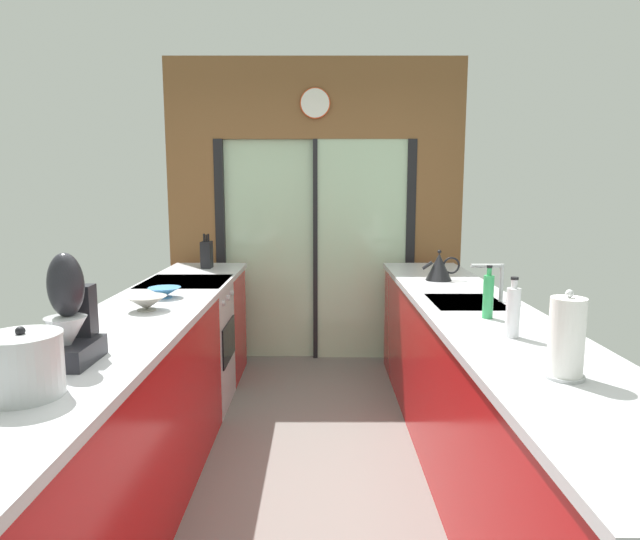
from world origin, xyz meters
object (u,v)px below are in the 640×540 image
object	(u,v)px
mixing_bowl_near	(149,303)
mixing_bowl_far	(167,292)
oven_range	(190,344)
stock_pot	(26,365)
stand_mixer	(72,321)
soap_bottle_near	(515,311)
knife_block	(209,254)
soap_bottle_far	(490,296)
kettle	(441,267)
paper_towel_roll	(569,339)

from	to	relation	value
mixing_bowl_near	mixing_bowl_far	distance (m)	0.34
oven_range	stock_pot	world-z (taller)	stock_pot
stand_mixer	soap_bottle_near	bearing A→B (deg)	11.39
knife_block	soap_bottle_near	size ratio (longest dim) A/B	1.05
soap_bottle_near	oven_range	bearing A→B (deg)	141.00
mixing_bowl_far	soap_bottle_far	xyz separation A→B (m)	(1.78, -0.51, 0.08)
knife_block	stock_pot	xyz separation A→B (m)	(0.00, -2.79, -0.01)
mixing_bowl_far	soap_bottle_far	distance (m)	1.85
knife_block	soap_bottle_far	size ratio (longest dim) A/B	1.05
soap_bottle_far	kettle	bearing A→B (deg)	89.89
kettle	paper_towel_roll	xyz separation A→B (m)	(-0.00, -2.02, 0.04)
stand_mixer	stock_pot	size ratio (longest dim) A/B	1.72
oven_range	kettle	world-z (taller)	kettle
kettle	soap_bottle_near	size ratio (longest dim) A/B	1.01
mixing_bowl_far	knife_block	xyz separation A→B (m)	(-0.00, 1.24, 0.08)
oven_range	stand_mixer	size ratio (longest dim) A/B	2.19
stand_mixer	kettle	bearing A→B (deg)	46.15
paper_towel_roll	mixing_bowl_far	bearing A→B (deg)	142.06
oven_range	knife_block	world-z (taller)	knife_block
soap_bottle_far	knife_block	bearing A→B (deg)	135.48
oven_range	mixing_bowl_far	distance (m)	0.77
knife_block	kettle	distance (m)	1.88
paper_towel_roll	knife_block	bearing A→B (deg)	124.15
mixing_bowl_far	paper_towel_roll	xyz separation A→B (m)	(1.78, -1.39, 0.11)
stand_mixer	paper_towel_roll	xyz separation A→B (m)	(1.78, -0.16, -0.02)
knife_block	paper_towel_roll	size ratio (longest dim) A/B	0.90
stock_pot	soap_bottle_near	size ratio (longest dim) A/B	0.90
mixing_bowl_near	kettle	world-z (taller)	kettle
mixing_bowl_far	stock_pot	bearing A→B (deg)	-90.00
mixing_bowl_near	mixing_bowl_far	size ratio (longest dim) A/B	1.12
stock_pot	soap_bottle_far	size ratio (longest dim) A/B	0.90
oven_range	stand_mixer	xyz separation A→B (m)	(0.02, -1.81, 0.63)
mixing_bowl_near	knife_block	distance (m)	1.58
soap_bottle_near	soap_bottle_far	world-z (taller)	same
oven_range	mixing_bowl_far	xyz separation A→B (m)	(0.02, -0.59, 0.50)
mixing_bowl_near	soap_bottle_far	distance (m)	1.79
knife_block	paper_towel_roll	distance (m)	3.17
stock_pot	kettle	size ratio (longest dim) A/B	0.90
soap_bottle_near	paper_towel_roll	xyz separation A→B (m)	(0.00, -0.52, 0.02)
oven_range	mixing_bowl_near	xyz separation A→B (m)	(0.02, -0.93, 0.51)
mixing_bowl_far	stand_mixer	world-z (taller)	stand_mixer
stand_mixer	kettle	world-z (taller)	stand_mixer
kettle	soap_bottle_near	world-z (taller)	soap_bottle_near
oven_range	soap_bottle_near	size ratio (longest dim) A/B	3.41
mixing_bowl_near	soap_bottle_far	bearing A→B (deg)	-5.47
mixing_bowl_far	soap_bottle_near	xyz separation A→B (m)	(1.78, -0.87, 0.08)
stand_mixer	paper_towel_roll	distance (m)	1.79
kettle	paper_towel_roll	size ratio (longest dim) A/B	0.87
stock_pot	kettle	world-z (taller)	stock_pot
knife_block	stock_pot	size ratio (longest dim) A/B	1.16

